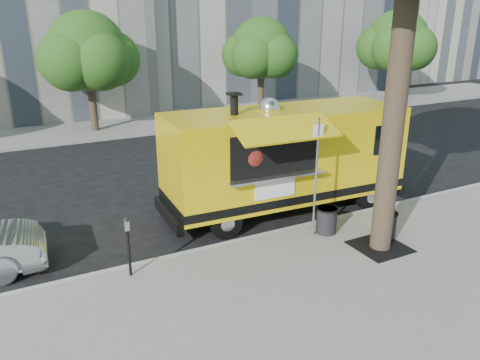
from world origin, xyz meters
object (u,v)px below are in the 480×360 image
object	(u,v)px
trash_bin_right	(386,224)
far_tree_b	(87,51)
far_tree_c	(261,48)
far_tree_d	(397,41)
parking_meter	(128,240)
food_truck	(284,157)
sign_post	(316,171)
trash_bin_left	(327,219)

from	to	relation	value
trash_bin_right	far_tree_b	bearing A→B (deg)	105.26
far_tree_c	far_tree_d	size ratio (longest dim) A/B	0.92
parking_meter	far_tree_b	bearing A→B (deg)	81.90
food_truck	trash_bin_right	size ratio (longest dim) A/B	11.19
far_tree_c	sign_post	world-z (taller)	far_tree_c
far_tree_b	far_tree_d	bearing A→B (deg)	-0.30
parking_meter	trash_bin_right	xyz separation A→B (m)	(6.13, -1.07, -0.49)
far_tree_b	trash_bin_right	xyz separation A→B (m)	(4.13, -15.12, -3.34)
far_tree_d	food_truck	xyz separation A→B (m)	(-16.08, -12.17, -2.26)
far_tree_b	far_tree_c	bearing A→B (deg)	-1.91
far_tree_b	sign_post	xyz separation A→B (m)	(2.55, -14.25, -1.98)
parking_meter	trash_bin_left	distance (m)	4.98
parking_meter	far_tree_d	bearing A→B (deg)	33.60
trash_bin_right	sign_post	bearing A→B (deg)	151.14
sign_post	trash_bin_right	distance (m)	2.25
far_tree_b	far_tree_d	xyz separation A→B (m)	(19.00, -0.10, 0.06)
food_truck	sign_post	bearing A→B (deg)	-97.88
far_tree_c	food_truck	world-z (taller)	far_tree_c
far_tree_c	parking_meter	world-z (taller)	far_tree_c
far_tree_c	far_tree_d	world-z (taller)	far_tree_d
sign_post	trash_bin_left	xyz separation A→B (m)	(0.40, -0.01, -1.34)
far_tree_c	trash_bin_right	bearing A→B (deg)	-108.21
sign_post	food_truck	distance (m)	2.03
far_tree_d	parking_meter	world-z (taller)	far_tree_d
parking_meter	trash_bin_right	bearing A→B (deg)	-9.89
far_tree_d	parking_meter	size ratio (longest dim) A/B	4.23
sign_post	far_tree_c	bearing A→B (deg)	65.19
parking_meter	food_truck	bearing A→B (deg)	19.94
far_tree_b	parking_meter	world-z (taller)	far_tree_b
far_tree_d	trash_bin_right	distance (m)	21.41
far_tree_c	trash_bin_right	distance (m)	15.93
far_tree_b	food_truck	world-z (taller)	far_tree_b
far_tree_c	trash_bin_right	world-z (taller)	far_tree_c
sign_post	food_truck	bearing A→B (deg)	79.43
food_truck	far_tree_c	bearing A→B (deg)	65.76
far_tree_b	food_truck	distance (m)	12.80
food_truck	parking_meter	bearing A→B (deg)	-157.37
trash_bin_right	food_truck	bearing A→B (deg)	112.90
food_truck	far_tree_b	bearing A→B (deg)	106.09
far_tree_b	food_truck	xyz separation A→B (m)	(2.92, -12.27, -2.20)
far_tree_c	far_tree_d	distance (m)	10.00
trash_bin_left	far_tree_b	bearing A→B (deg)	101.69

